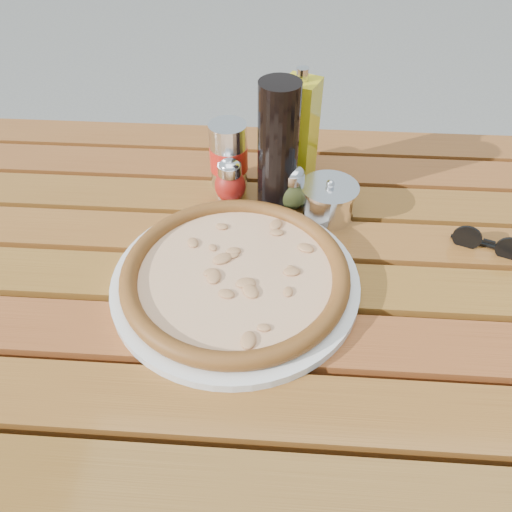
# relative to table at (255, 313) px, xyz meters

# --- Properties ---
(ground) EXTENTS (60.00, 60.00, 0.00)m
(ground) POSITION_rel_table_xyz_m (0.00, 0.00, -0.67)
(ground) COLOR slate
(ground) RESTS_ON ground
(table) EXTENTS (1.40, 0.90, 0.75)m
(table) POSITION_rel_table_xyz_m (0.00, 0.00, 0.00)
(table) COLOR #331D0B
(table) RESTS_ON ground
(plate) EXTENTS (0.43, 0.43, 0.01)m
(plate) POSITION_rel_table_xyz_m (-0.03, -0.01, 0.08)
(plate) COLOR silver
(plate) RESTS_ON table
(pizza) EXTENTS (0.41, 0.41, 0.03)m
(pizza) POSITION_rel_table_xyz_m (-0.03, -0.01, 0.10)
(pizza) COLOR #FFE1B6
(pizza) RESTS_ON plate
(pepper_shaker) EXTENTS (0.07, 0.07, 0.08)m
(pepper_shaker) POSITION_rel_table_xyz_m (-0.06, 0.19, 0.11)
(pepper_shaker) COLOR #A61B13
(pepper_shaker) RESTS_ON table
(oregano_shaker) EXTENTS (0.07, 0.07, 0.08)m
(oregano_shaker) POSITION_rel_table_xyz_m (0.05, 0.18, 0.11)
(oregano_shaker) COLOR #343A17
(oregano_shaker) RESTS_ON table
(dark_bottle) EXTENTS (0.08, 0.08, 0.22)m
(dark_bottle) POSITION_rel_table_xyz_m (0.02, 0.19, 0.19)
(dark_bottle) COLOR black
(dark_bottle) RESTS_ON table
(soda_can) EXTENTS (0.09, 0.09, 0.12)m
(soda_can) POSITION_rel_table_xyz_m (-0.06, 0.24, 0.13)
(soda_can) COLOR silver
(soda_can) RESTS_ON table
(olive_oil_cruet) EXTENTS (0.07, 0.07, 0.21)m
(olive_oil_cruet) POSITION_rel_table_xyz_m (0.06, 0.26, 0.17)
(olive_oil_cruet) COLOR #B5A513
(olive_oil_cruet) RESTS_ON table
(parmesan_tin) EXTENTS (0.11, 0.11, 0.07)m
(parmesan_tin) POSITION_rel_table_xyz_m (0.11, 0.16, 0.11)
(parmesan_tin) COLOR silver
(parmesan_tin) RESTS_ON table
(sunglasses) EXTENTS (0.11, 0.05, 0.04)m
(sunglasses) POSITION_rel_table_xyz_m (0.36, 0.09, 0.09)
(sunglasses) COLOR black
(sunglasses) RESTS_ON table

